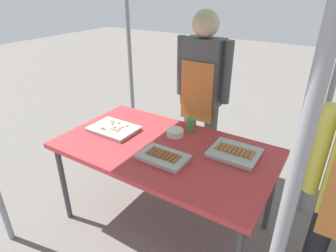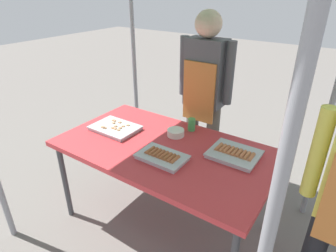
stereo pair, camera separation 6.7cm
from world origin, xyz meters
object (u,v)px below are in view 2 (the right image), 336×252
(stall_table, at_px, (164,153))
(vendor_woman, at_px, (204,89))
(drink_cup_near_edge, at_px, (192,125))
(tray_pork_links, at_px, (234,154))
(tray_grilled_sausages, at_px, (162,157))
(condiment_bowl, at_px, (176,133))
(tray_meat_skewers, at_px, (115,128))

(stall_table, relative_size, vendor_woman, 0.97)
(drink_cup_near_edge, bearing_deg, tray_pork_links, -21.48)
(tray_pork_links, distance_m, vendor_woman, 0.79)
(tray_grilled_sausages, bearing_deg, condiment_bowl, 107.72)
(tray_grilled_sausages, height_order, condiment_bowl, condiment_bowl)
(tray_pork_links, bearing_deg, drink_cup_near_edge, 158.52)
(vendor_woman, bearing_deg, condiment_bowl, 93.25)
(tray_grilled_sausages, bearing_deg, vendor_woman, 99.15)
(condiment_bowl, bearing_deg, tray_grilled_sausages, -72.28)
(tray_grilled_sausages, relative_size, drink_cup_near_edge, 3.27)
(tray_pork_links, bearing_deg, vendor_woman, 134.64)
(tray_meat_skewers, height_order, vendor_woman, vendor_woman)
(tray_meat_skewers, relative_size, drink_cup_near_edge, 3.69)
(tray_meat_skewers, xyz_separation_m, condiment_bowl, (0.47, 0.20, 0.01))
(vendor_woman, bearing_deg, drink_cup_near_edge, 103.25)
(condiment_bowl, bearing_deg, stall_table, -83.10)
(stall_table, distance_m, drink_cup_near_edge, 0.36)
(tray_pork_links, bearing_deg, condiment_bowl, 177.26)
(condiment_bowl, bearing_deg, tray_meat_skewers, -157.06)
(stall_table, height_order, tray_meat_skewers, tray_meat_skewers)
(tray_pork_links, xyz_separation_m, drink_cup_near_edge, (-0.45, 0.18, 0.03))
(drink_cup_near_edge, bearing_deg, condiment_bowl, -110.37)
(tray_grilled_sausages, distance_m, vendor_woman, 0.89)
(tray_meat_skewers, bearing_deg, drink_cup_near_edge, 33.71)
(tray_meat_skewers, distance_m, tray_pork_links, 0.99)
(tray_grilled_sausages, height_order, drink_cup_near_edge, drink_cup_near_edge)
(stall_table, bearing_deg, condiment_bowl, 96.90)
(drink_cup_near_edge, bearing_deg, tray_meat_skewers, -146.29)
(stall_table, relative_size, tray_pork_links, 4.73)
(condiment_bowl, bearing_deg, vendor_woman, 93.25)
(tray_pork_links, distance_m, drink_cup_near_edge, 0.48)
(stall_table, bearing_deg, tray_meat_skewers, -179.28)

